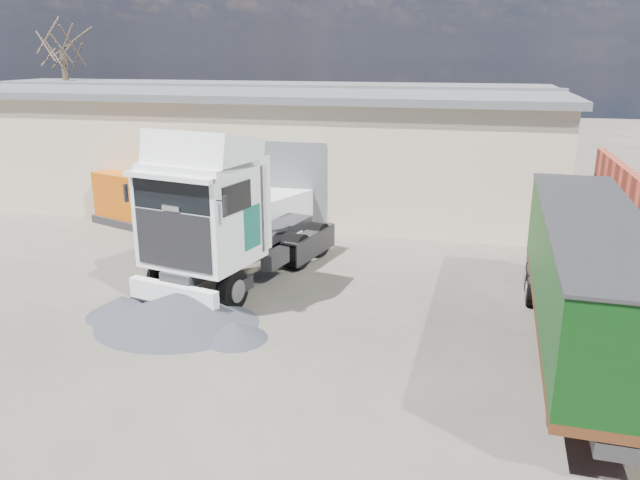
% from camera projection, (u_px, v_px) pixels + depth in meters
% --- Properties ---
extents(ground, '(120.00, 120.00, 0.00)m').
position_uv_depth(ground, '(235.00, 343.00, 15.51)').
color(ground, '#2A2722').
rests_on(ground, ground).
extents(warehouse, '(30.60, 12.60, 5.42)m').
position_uv_depth(warehouse, '(235.00, 141.00, 30.96)').
color(warehouse, beige).
rests_on(warehouse, ground).
extents(bare_tree, '(4.00, 4.00, 9.60)m').
position_uv_depth(bare_tree, '(61.00, 34.00, 35.85)').
color(bare_tree, '#382B21').
rests_on(bare_tree, ground).
extents(tractor_unit, '(4.34, 7.77, 4.96)m').
position_uv_depth(tractor_unit, '(222.00, 222.00, 18.54)').
color(tractor_unit, black).
rests_on(tractor_unit, ground).
extents(box_trailer, '(2.56, 10.33, 3.41)m').
position_uv_depth(box_trailer, '(587.00, 271.00, 14.38)').
color(box_trailer, '#2D2D30').
rests_on(box_trailer, ground).
extents(panel_van, '(3.18, 4.66, 1.77)m').
position_uv_depth(panel_van, '(285.00, 211.00, 24.55)').
color(panel_van, black).
rests_on(panel_van, ground).
extents(orange_skip, '(4.00, 3.26, 2.16)m').
position_uv_depth(orange_skip, '(138.00, 201.00, 26.04)').
color(orange_skip, '#2D2D30').
rests_on(orange_skip, ground).
extents(gravel_heap, '(5.81, 5.36, 0.90)m').
position_uv_depth(gravel_heap, '(174.00, 310.00, 16.44)').
color(gravel_heap, black).
rests_on(gravel_heap, ground).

